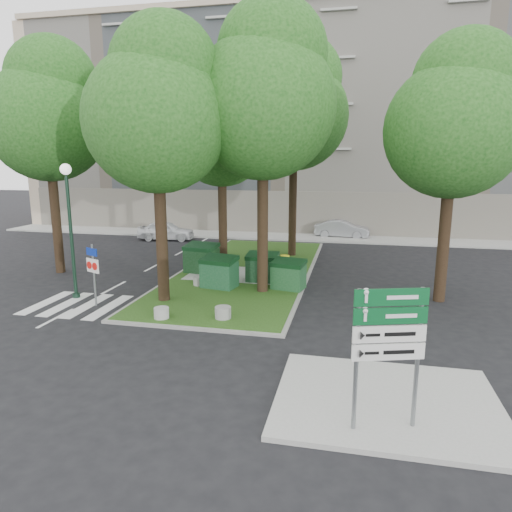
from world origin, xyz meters
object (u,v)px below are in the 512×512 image
(bollard_right, at_px, (223,312))
(car_white, at_px, (166,231))
(litter_bin, at_px, (285,263))
(car_silver, at_px, (342,229))
(bollard_left, at_px, (162,313))
(dumpster_b, at_px, (219,272))
(tree_median_near_right, at_px, (266,92))
(street_lamp, at_px, (70,215))
(tree_street_right, at_px, (457,117))
(directional_sign, at_px, (389,337))
(bollard_mid, at_px, (199,281))
(dumpster_c, at_px, (262,267))
(dumpster_a, at_px, (201,258))
(tree_median_far, at_px, (296,105))
(tree_median_mid, at_px, (223,128))
(tree_street_left, at_px, (49,111))
(traffic_sign_pole, at_px, (93,267))
(tree_median_near_left, at_px, (159,106))
(dumpster_d, at_px, (288,275))

(bollard_right, bearing_deg, car_white, 119.61)
(litter_bin, distance_m, car_silver, 11.35)
(bollard_left, distance_m, car_silver, 19.62)
(bollard_right, bearing_deg, litter_bin, 81.97)
(bollard_right, distance_m, car_silver, 18.70)
(dumpster_b, relative_size, car_white, 0.42)
(car_white, bearing_deg, tree_median_near_right, -147.29)
(street_lamp, bearing_deg, litter_bin, 37.81)
(tree_street_right, bearing_deg, directional_sign, -105.73)
(bollard_left, distance_m, bollard_mid, 4.30)
(dumpster_c, bearing_deg, dumpster_a, 162.72)
(bollard_right, distance_m, bollard_mid, 4.43)
(tree_median_far, bearing_deg, dumpster_a, -127.18)
(bollard_left, xyz_separation_m, street_lamp, (-4.50, 1.84, 3.03))
(tree_median_mid, distance_m, car_silver, 13.35)
(bollard_left, height_order, car_silver, car_silver)
(tree_median_near_right, xyz_separation_m, bollard_left, (-2.82, -4.06, -7.68))
(tree_street_left, distance_m, directional_sign, 19.07)
(car_silver, bearing_deg, litter_bin, 172.28)
(bollard_mid, bearing_deg, directional_sign, -52.58)
(dumpster_c, relative_size, bollard_mid, 2.75)
(tree_median_mid, height_order, dumpster_c, tree_median_mid)
(tree_median_mid, height_order, traffic_sign_pole, tree_median_mid)
(dumpster_a, bearing_deg, bollard_left, -73.10)
(tree_median_near_right, relative_size, car_white, 2.98)
(directional_sign, bearing_deg, litter_bin, 90.35)
(tree_median_near_left, distance_m, bollard_left, 7.34)
(tree_street_left, bearing_deg, bollard_mid, -9.50)
(tree_street_left, bearing_deg, car_white, 82.22)
(tree_median_near_right, relative_size, litter_bin, 15.27)
(tree_median_near_right, height_order, directional_sign, tree_median_near_right)
(dumpster_d, bearing_deg, street_lamp, -149.76)
(litter_bin, bearing_deg, tree_median_far, 91.16)
(tree_median_far, bearing_deg, tree_median_near_right, -91.53)
(tree_street_left, height_order, street_lamp, tree_street_left)
(dumpster_d, bearing_deg, tree_median_near_right, -138.66)
(dumpster_a, bearing_deg, litter_bin, 27.16)
(tree_median_mid, distance_m, dumpster_c, 7.40)
(tree_median_mid, bearing_deg, tree_median_far, 43.15)
(street_lamp, bearing_deg, tree_median_far, 52.26)
(tree_street_right, height_order, bollard_mid, tree_street_right)
(tree_street_left, distance_m, dumpster_a, 9.77)
(tree_median_far, height_order, dumpster_d, tree_median_far)
(street_lamp, bearing_deg, tree_median_mid, 57.25)
(litter_bin, xyz_separation_m, traffic_sign_pole, (-6.24, -6.67, 1.03))
(dumpster_b, bearing_deg, tree_median_near_right, 6.89)
(tree_median_near_right, distance_m, tree_median_mid, 5.50)
(car_silver, bearing_deg, tree_median_near_right, 174.24)
(tree_street_right, distance_m, dumpster_a, 12.43)
(street_lamp, bearing_deg, bollard_left, -22.28)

